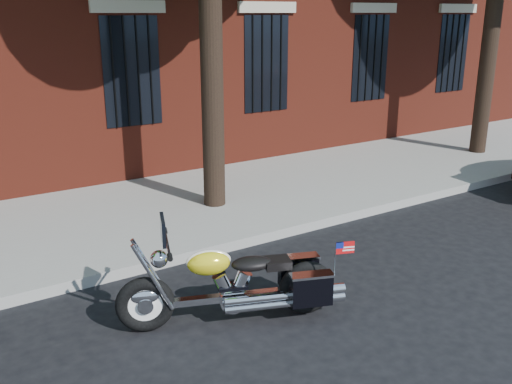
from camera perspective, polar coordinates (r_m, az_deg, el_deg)
ground at (r=7.24m, az=3.71°, el=-9.18°), size 120.00×120.00×0.00m
curb at (r=8.25m, az=-2.02°, el=-5.11°), size 40.00×0.16×0.15m
sidewalk at (r=9.81m, az=-7.71°, el=-1.52°), size 40.00×3.60×0.15m
motorcycle at (r=6.25m, az=-1.62°, el=-9.34°), size 2.30×1.29×1.27m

